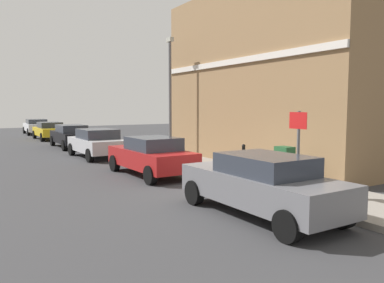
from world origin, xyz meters
TOP-DOWN VIEW (x-y plane):
  - ground at (0.00, 0.00)m, footprint 80.00×80.00m
  - sidewalk at (1.86, 6.00)m, footprint 2.69×30.00m
  - corner_building at (7.17, 3.50)m, footprint 8.04×10.99m
  - car_grey at (-0.71, -2.64)m, footprint 1.84×4.42m
  - car_red at (-0.66, 3.47)m, footprint 1.95×4.27m
  - car_silver at (-0.83, 9.42)m, footprint 2.06×4.09m
  - car_black at (-0.79, 14.78)m, footprint 1.84×4.44m
  - car_yellow at (-0.78, 21.42)m, footprint 1.95×4.19m
  - car_white at (-0.70, 27.88)m, footprint 2.00×4.23m
  - utility_cabinet at (2.05, -0.63)m, footprint 0.46×0.61m
  - bollard_near_cabinet at (2.15, 1.53)m, footprint 0.14×0.14m
  - street_sign at (0.89, -2.25)m, footprint 0.08×0.60m
  - lamppost at (2.18, 7.26)m, footprint 0.20×0.44m

SIDE VIEW (x-z plane):
  - ground at x=0.00m, z-range 0.00..0.00m
  - sidewalk at x=1.86m, z-range 0.00..0.15m
  - utility_cabinet at x=2.05m, z-range 0.11..1.26m
  - bollard_near_cabinet at x=2.15m, z-range 0.19..1.22m
  - car_yellow at x=-0.78m, z-range 0.04..1.39m
  - car_white at x=-0.70m, z-range 0.05..1.44m
  - car_red at x=-0.66m, z-range 0.03..1.47m
  - car_black at x=-0.79m, z-range 0.04..1.46m
  - car_silver at x=-0.83m, z-range 0.04..1.47m
  - car_grey at x=-0.71m, z-range 0.03..1.50m
  - street_sign at x=0.89m, z-range 0.51..2.81m
  - lamppost at x=2.18m, z-range 0.44..6.16m
  - corner_building at x=7.17m, z-range 0.00..7.69m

